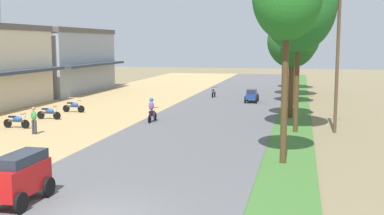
% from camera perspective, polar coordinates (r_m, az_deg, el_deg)
% --- Properties ---
extents(shophouse_far, '(9.17, 13.92, 6.90)m').
position_cam_1_polar(shophouse_far, '(54.87, -15.67, 5.38)').
color(shophouse_far, '#999EA8').
rests_on(shophouse_far, ground).
extents(parked_motorbike_second, '(1.80, 0.54, 0.94)m').
position_cam_1_polar(parked_motorbike_second, '(32.06, -20.06, -1.45)').
color(parked_motorbike_second, black).
rests_on(parked_motorbike_second, dirt_shoulder).
extents(parked_motorbike_third, '(1.80, 0.54, 0.94)m').
position_cam_1_polar(parked_motorbike_third, '(35.08, -16.59, -0.55)').
color(parked_motorbike_third, black).
rests_on(parked_motorbike_third, dirt_shoulder).
extents(parked_motorbike_fourth, '(1.80, 0.54, 0.94)m').
position_cam_1_polar(parked_motorbike_fourth, '(38.10, -13.83, 0.17)').
color(parked_motorbike_fourth, black).
rests_on(parked_motorbike_fourth, dirt_shoulder).
extents(pedestrian_on_shoulder, '(0.38, 0.27, 1.62)m').
position_cam_1_polar(pedestrian_on_shoulder, '(29.58, -18.23, -1.29)').
color(pedestrian_on_shoulder, '#33333D').
rests_on(pedestrian_on_shoulder, dirt_shoulder).
extents(median_tree_second, '(4.38, 4.38, 10.36)m').
position_cam_1_polar(median_tree_second, '(29.26, 12.56, 11.88)').
color(median_tree_second, '#4C351E').
rests_on(median_tree_second, median_strip).
extents(median_tree_third, '(3.46, 3.46, 7.31)m').
position_cam_1_polar(median_tree_third, '(34.79, 11.78, 7.65)').
color(median_tree_third, '#4C351E').
rests_on(median_tree_third, median_strip).
extents(median_tree_fourth, '(3.72, 3.72, 8.91)m').
position_cam_1_polar(median_tree_fourth, '(41.97, 12.13, 9.78)').
color(median_tree_fourth, '#4C351E').
rests_on(median_tree_fourth, median_strip).
extents(median_tree_fifth, '(4.52, 4.52, 8.30)m').
position_cam_1_polar(median_tree_fifth, '(49.18, 12.30, 8.07)').
color(median_tree_fifth, '#4C351E').
rests_on(median_tree_fifth, median_strip).
extents(median_tree_sixth, '(4.35, 4.35, 9.61)m').
position_cam_1_polar(median_tree_sixth, '(55.86, 12.30, 9.50)').
color(median_tree_sixth, '#4C351E').
rests_on(median_tree_sixth, median_strip).
extents(streetlamp_near, '(3.16, 0.20, 8.01)m').
position_cam_1_polar(streetlamp_near, '(44.77, 12.47, 6.58)').
color(streetlamp_near, gray).
rests_on(streetlamp_near, median_strip).
extents(streetlamp_mid, '(3.16, 0.20, 8.48)m').
position_cam_1_polar(streetlamp_mid, '(64.61, 12.62, 7.07)').
color(streetlamp_mid, gray).
rests_on(streetlamp_mid, median_strip).
extents(utility_pole_near, '(1.80, 0.20, 9.03)m').
position_cam_1_polar(utility_pole_near, '(29.76, 16.88, 6.05)').
color(utility_pole_near, brown).
rests_on(utility_pole_near, ground).
extents(car_van_red, '(1.19, 2.41, 1.67)m').
position_cam_1_polar(car_van_red, '(17.01, -19.64, -7.62)').
color(car_van_red, red).
rests_on(car_van_red, road_strip).
extents(car_sedan_blue, '(1.10, 2.26, 1.19)m').
position_cam_1_polar(car_sedan_blue, '(43.46, 7.10, 1.49)').
color(car_sedan_blue, navy).
rests_on(car_sedan_blue, road_strip).
extents(motorbike_foreground_rider, '(0.54, 1.80, 1.66)m').
position_cam_1_polar(motorbike_foreground_rider, '(32.50, -4.77, -0.35)').
color(motorbike_foreground_rider, black).
rests_on(motorbike_foreground_rider, road_strip).
extents(motorbike_ahead_second, '(0.54, 1.80, 0.94)m').
position_cam_1_polar(motorbike_ahead_second, '(47.33, 2.59, 1.84)').
color(motorbike_ahead_second, black).
rests_on(motorbike_ahead_second, road_strip).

